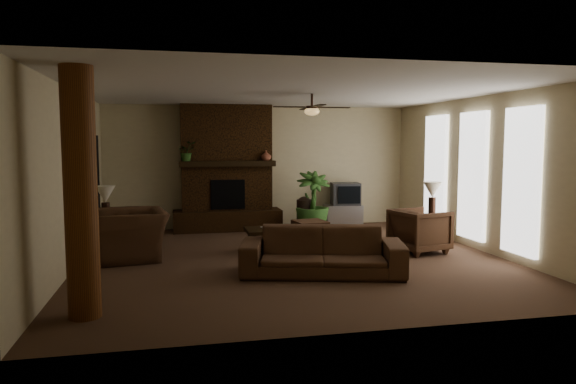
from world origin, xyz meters
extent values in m
plane|color=brown|center=(0.00, 0.00, 0.00)|extent=(7.00, 7.00, 0.00)
plane|color=silver|center=(0.00, 0.00, 2.80)|extent=(7.00, 7.00, 0.00)
plane|color=beige|center=(0.00, 3.50, 1.40)|extent=(7.00, 0.00, 7.00)
plane|color=beige|center=(0.00, -3.50, 1.40)|extent=(7.00, 0.00, 7.00)
plane|color=beige|center=(-3.50, 0.00, 1.40)|extent=(0.00, 7.00, 7.00)
plane|color=beige|center=(3.50, 0.00, 1.40)|extent=(0.00, 7.00, 7.00)
cube|color=#422711|center=(-0.80, 3.25, 1.40)|extent=(2.00, 0.50, 2.80)
cube|color=#422711|center=(-0.80, 3.15, 0.23)|extent=(2.40, 0.70, 0.45)
cube|color=black|center=(-0.80, 2.99, 0.82)|extent=(0.75, 0.04, 0.65)
cube|color=black|center=(-0.80, 2.97, 1.50)|extent=(2.10, 0.28, 0.12)
cube|color=white|center=(3.45, 1.60, 1.35)|extent=(0.08, 0.85, 2.35)
cube|color=white|center=(3.45, 0.20, 1.35)|extent=(0.08, 0.85, 2.35)
cube|color=white|center=(3.45, -1.20, 1.35)|extent=(0.08, 0.85, 2.35)
cylinder|color=brown|center=(-2.95, -2.40, 1.40)|extent=(0.36, 0.36, 2.80)
cube|color=black|center=(-3.44, 1.80, 1.05)|extent=(0.10, 1.00, 2.10)
cylinder|color=#301D15|center=(0.40, 0.30, 2.68)|extent=(0.04, 0.04, 0.24)
cylinder|color=#301D15|center=(0.40, 0.30, 2.56)|extent=(0.20, 0.20, 0.06)
ellipsoid|color=#F2BF72|center=(0.40, 0.30, 2.50)|extent=(0.26, 0.26, 0.14)
cube|color=black|center=(0.80, 0.30, 2.57)|extent=(0.55, 0.12, 0.01)
cube|color=black|center=(0.00, 0.30, 2.57)|extent=(0.55, 0.12, 0.01)
cube|color=black|center=(0.40, 0.70, 2.57)|extent=(0.12, 0.55, 0.01)
cube|color=black|center=(0.40, -0.10, 2.57)|extent=(0.12, 0.55, 0.01)
imported|color=#4D3321|center=(0.20, -1.12, 0.47)|extent=(2.50, 1.27, 0.94)
imported|color=#4D3321|center=(-2.67, 0.62, 0.55)|extent=(1.02, 1.38, 1.10)
imported|color=#4D3321|center=(2.33, 0.02, 0.43)|extent=(0.97, 1.01, 0.86)
cube|color=black|center=(-0.12, 0.60, 0.40)|extent=(1.20, 0.70, 0.06)
cube|color=black|center=(-0.62, 0.35, 0.18)|extent=(0.07, 0.07, 0.37)
cube|color=black|center=(0.38, 0.35, 0.18)|extent=(0.07, 0.07, 0.37)
cube|color=black|center=(-0.62, 0.85, 0.18)|extent=(0.07, 0.07, 0.37)
cube|color=black|center=(0.38, 0.85, 0.18)|extent=(0.07, 0.07, 0.37)
cube|color=#4D3321|center=(0.70, 1.52, 0.20)|extent=(0.69, 0.69, 0.40)
cube|color=#B0B0B2|center=(1.93, 3.15, 0.25)|extent=(0.89, 0.57, 0.50)
cube|color=#3A3A3D|center=(1.98, 3.15, 0.76)|extent=(0.71, 0.58, 0.52)
cube|color=black|center=(1.98, 2.88, 0.76)|extent=(0.52, 0.10, 0.40)
cylinder|color=#2E1F1A|center=(0.86, 2.67, 0.35)|extent=(0.34, 0.34, 0.70)
sphere|color=#2E1F1A|center=(0.86, 2.67, 0.60)|extent=(0.34, 0.34, 0.34)
imported|color=#325A24|center=(1.00, 2.47, 0.37)|extent=(0.87, 1.40, 0.75)
cube|color=black|center=(-3.15, 1.24, 0.28)|extent=(0.66, 0.66, 0.55)
cylinder|color=#301D15|center=(-3.15, 1.20, 0.73)|extent=(0.14, 0.14, 0.35)
cone|color=white|center=(-3.15, 1.20, 1.05)|extent=(0.37, 0.37, 0.30)
cube|color=black|center=(2.91, 0.81, 0.28)|extent=(0.65, 0.65, 0.55)
cylinder|color=#301D15|center=(2.96, 0.79, 0.73)|extent=(0.16, 0.16, 0.35)
cone|color=white|center=(2.96, 0.79, 1.05)|extent=(0.42, 0.42, 0.30)
imported|color=#325A24|center=(-1.68, 2.99, 1.72)|extent=(0.49, 0.52, 0.33)
imported|color=brown|center=(0.05, 2.94, 1.67)|extent=(0.23, 0.23, 0.22)
imported|color=#999999|center=(-0.41, 0.54, 0.57)|extent=(0.22, 0.09, 0.29)
imported|color=#999999|center=(0.12, 0.47, 0.58)|extent=(0.21, 0.09, 0.29)
camera|label=1|loc=(-1.92, -8.48, 1.97)|focal=32.51mm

